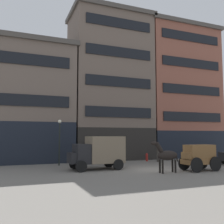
# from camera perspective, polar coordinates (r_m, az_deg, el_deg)

# --- Properties ---
(ground_plane) EXTENTS (120.00, 120.00, 0.00)m
(ground_plane) POSITION_cam_1_polar(r_m,az_deg,el_deg) (21.39, 9.26, -12.35)
(ground_plane) COLOR slate
(building_far_left) EXTENTS (10.49, 6.42, 12.35)m
(building_far_left) POSITION_cam_1_polar(r_m,az_deg,el_deg) (28.51, -19.00, 2.22)
(building_far_left) COLOR black
(building_far_left) RESTS_ON ground_plane
(building_center_left) EXTENTS (9.52, 6.42, 17.14)m
(building_center_left) POSITION_cam_1_polar(r_m,az_deg,el_deg) (30.85, -0.55, 5.91)
(building_center_left) COLOR black
(building_center_left) RESTS_ON ground_plane
(building_center_right) EXTENTS (10.41, 6.42, 16.91)m
(building_center_right) POSITION_cam_1_polar(r_m,az_deg,el_deg) (35.39, 14.18, 4.46)
(building_center_right) COLOR black
(building_center_right) RESTS_ON ground_plane
(cargo_wagon) EXTENTS (2.93, 1.57, 1.98)m
(cargo_wagon) POSITION_cam_1_polar(r_m,az_deg,el_deg) (21.30, 18.57, -9.08)
(cargo_wagon) COLOR brown
(cargo_wagon) RESTS_ON ground_plane
(draft_horse) EXTENTS (2.35, 0.64, 2.30)m
(draft_horse) POSITION_cam_1_polar(r_m,az_deg,el_deg) (19.53, 11.84, -9.26)
(draft_horse) COLOR black
(draft_horse) RESTS_ON ground_plane
(delivery_truck_near) EXTENTS (4.40, 2.25, 2.62)m
(delivery_truck_near) POSITION_cam_1_polar(r_m,az_deg,el_deg) (20.98, -3.07, -8.64)
(delivery_truck_near) COLOR black
(delivery_truck_near) RESTS_ON ground_plane
(pedestrian_officer) EXTENTS (0.43, 0.43, 1.79)m
(pedestrian_officer) POSITION_cam_1_polar(r_m,az_deg,el_deg) (27.23, 10.11, -8.68)
(pedestrian_officer) COLOR #38332D
(pedestrian_officer) RESTS_ON ground_plane
(streetlamp_curbside) EXTENTS (0.32, 0.32, 4.12)m
(streetlamp_curbside) POSITION_cam_1_polar(r_m,az_deg,el_deg) (24.09, -11.45, -5.12)
(streetlamp_curbside) COLOR black
(streetlamp_curbside) RESTS_ON ground_plane
(fire_hydrant_curbside) EXTENTS (0.24, 0.24, 0.83)m
(fire_hydrant_curbside) POSITION_cam_1_polar(r_m,az_deg,el_deg) (27.79, 7.65, -9.79)
(fire_hydrant_curbside) COLOR maroon
(fire_hydrant_curbside) RESTS_ON ground_plane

